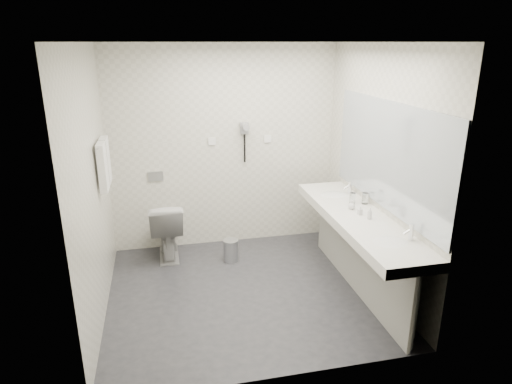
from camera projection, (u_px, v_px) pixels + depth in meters
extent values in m
plane|color=#2A2A2F|center=(245.00, 291.00, 4.70)|extent=(2.80, 2.80, 0.00)
plane|color=silver|center=(243.00, 42.00, 3.90)|extent=(2.80, 2.80, 0.00)
plane|color=beige|center=(224.00, 149.00, 5.50)|extent=(2.80, 0.00, 2.80)
plane|color=beige|center=(280.00, 231.00, 3.09)|extent=(2.80, 0.00, 2.80)
plane|color=beige|center=(92.00, 188.00, 4.01)|extent=(0.00, 2.60, 2.60)
plane|color=beige|center=(377.00, 170.00, 4.58)|extent=(0.00, 2.60, 2.60)
cube|color=silver|center=(358.00, 220.00, 4.49)|extent=(0.55, 2.20, 0.10)
cube|color=#9C9C94|center=(357.00, 257.00, 4.63)|extent=(0.03, 2.15, 0.75)
cylinder|color=silver|center=(414.00, 313.00, 3.67)|extent=(0.06, 0.06, 0.75)
cylinder|color=silver|center=(324.00, 220.00, 5.59)|extent=(0.06, 0.06, 0.75)
cube|color=#B2BCC6|center=(387.00, 156.00, 4.33)|extent=(0.02, 2.20, 1.05)
ellipsoid|color=white|center=(390.00, 243.00, 3.87)|extent=(0.40, 0.31, 0.05)
ellipsoid|color=white|center=(334.00, 196.00, 5.08)|extent=(0.40, 0.31, 0.05)
cylinder|color=silver|center=(411.00, 232.00, 3.88)|extent=(0.04, 0.04, 0.15)
cylinder|color=silver|center=(350.00, 187.00, 5.09)|extent=(0.04, 0.04, 0.15)
imported|color=beige|center=(360.00, 210.00, 4.47)|extent=(0.05, 0.05, 0.09)
imported|color=beige|center=(352.00, 205.00, 4.61)|extent=(0.10, 0.10, 0.10)
imported|color=beige|center=(370.00, 213.00, 4.35)|extent=(0.06, 0.06, 0.12)
cylinder|color=silver|center=(365.00, 198.00, 4.76)|extent=(0.08, 0.08, 0.12)
cylinder|color=silver|center=(352.00, 198.00, 4.78)|extent=(0.08, 0.08, 0.12)
imported|color=white|center=(167.00, 229.00, 5.38)|extent=(0.40, 0.70, 0.71)
cube|color=#B2B5BA|center=(156.00, 176.00, 5.41)|extent=(0.18, 0.02, 0.12)
cylinder|color=#B2B5BA|center=(231.00, 251.00, 5.33)|extent=(0.24, 0.24, 0.25)
cylinder|color=#B2B5BA|center=(231.00, 241.00, 5.28)|extent=(0.18, 0.18, 0.02)
cylinder|color=silver|center=(101.00, 142.00, 4.43)|extent=(0.02, 0.62, 0.02)
cube|color=white|center=(103.00, 167.00, 4.38)|extent=(0.07, 0.24, 0.48)
cube|color=white|center=(105.00, 160.00, 4.64)|extent=(0.07, 0.24, 0.48)
cube|color=gray|center=(244.00, 128.00, 5.44)|extent=(0.10, 0.04, 0.14)
cylinder|color=gray|center=(245.00, 127.00, 5.37)|extent=(0.08, 0.14, 0.08)
cylinder|color=black|center=(245.00, 148.00, 5.51)|extent=(0.02, 0.02, 0.35)
cube|color=white|center=(212.00, 141.00, 5.43)|extent=(0.09, 0.02, 0.09)
cube|color=white|center=(268.00, 139.00, 5.57)|extent=(0.09, 0.02, 0.09)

